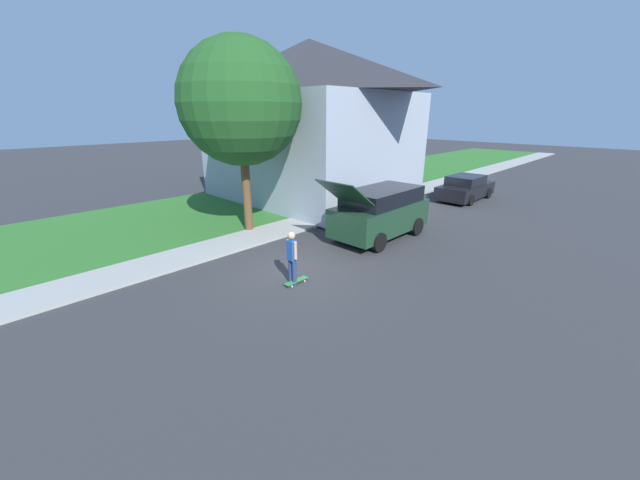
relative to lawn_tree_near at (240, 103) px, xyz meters
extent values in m
plane|color=#333335|center=(4.50, -1.28, -5.24)|extent=(120.00, 120.00, 0.00)
cube|color=#2D6B28|center=(-3.50, 4.72, -5.20)|extent=(10.00, 80.00, 0.08)
cube|color=#9E9E99|center=(0.90, 4.72, -5.19)|extent=(1.80, 80.00, 0.10)
cube|color=#99A3B2|center=(-2.87, 6.54, -2.25)|extent=(10.46, 8.31, 5.83)
pyramid|color=#28282D|center=(-2.87, 6.54, 2.04)|extent=(11.26, 9.11, 2.74)
cylinder|color=brown|center=(0.00, 0.00, -3.24)|extent=(0.36, 0.36, 3.85)
sphere|color=#1E4C1E|center=(0.00, 0.00, 0.01)|extent=(4.83, 4.83, 4.83)
cube|color=#193823|center=(4.57, 3.28, -4.36)|extent=(1.97, 4.40, 1.12)
cube|color=black|center=(4.57, 3.39, -3.50)|extent=(1.82, 3.43, 0.60)
cylinder|color=black|center=(3.63, 4.64, -4.87)|extent=(0.24, 0.75, 0.75)
cylinder|color=black|center=(5.52, 4.64, -4.87)|extent=(0.24, 0.75, 0.75)
cylinder|color=black|center=(3.63, 1.91, -4.87)|extent=(0.24, 0.75, 0.75)
cylinder|color=black|center=(5.52, 1.91, -4.87)|extent=(0.24, 0.75, 0.75)
cube|color=#193823|center=(4.57, 1.03, -3.01)|extent=(1.74, 1.29, 0.92)
cube|color=black|center=(4.17, 12.57, -4.70)|extent=(1.85, 4.31, 0.73)
cube|color=black|center=(4.17, 12.46, -4.07)|extent=(1.62, 2.24, 0.52)
cylinder|color=black|center=(3.28, 13.86, -4.93)|extent=(0.20, 0.62, 0.62)
cylinder|color=black|center=(5.07, 13.86, -4.93)|extent=(0.20, 0.62, 0.62)
cylinder|color=black|center=(3.28, 11.28, -4.93)|extent=(0.20, 0.62, 0.62)
cylinder|color=black|center=(5.07, 11.28, -4.93)|extent=(0.20, 0.62, 0.62)
cylinder|color=navy|center=(5.13, -2.08, -4.85)|extent=(0.13, 0.13, 0.79)
cylinder|color=navy|center=(5.30, -2.08, -4.85)|extent=(0.13, 0.13, 0.79)
cube|color=#1E4C93|center=(5.22, -2.08, -4.15)|extent=(0.25, 0.20, 0.60)
sphere|color=tan|center=(5.22, -2.08, -3.70)|extent=(0.22, 0.22, 0.22)
cylinder|color=tan|center=(5.06, -2.08, -4.12)|extent=(0.09, 0.09, 0.54)
cylinder|color=tan|center=(5.38, -2.08, -4.12)|extent=(0.09, 0.09, 0.54)
cube|color=#337F3D|center=(5.29, -2.00, -5.15)|extent=(0.21, 0.83, 0.02)
cylinder|color=silver|center=(5.20, -1.75, -5.21)|extent=(0.03, 0.06, 0.06)
cylinder|color=silver|center=(5.39, -1.75, -5.21)|extent=(0.03, 0.06, 0.06)
cylinder|color=silver|center=(5.20, -2.26, -5.21)|extent=(0.03, 0.06, 0.06)
cylinder|color=silver|center=(5.39, -2.26, -5.21)|extent=(0.03, 0.06, 0.06)
camera|label=1|loc=(12.62, -8.48, -0.34)|focal=20.00mm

